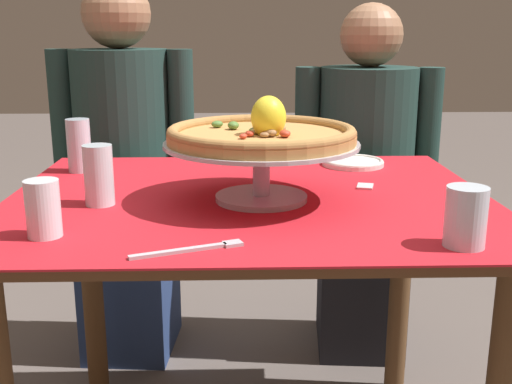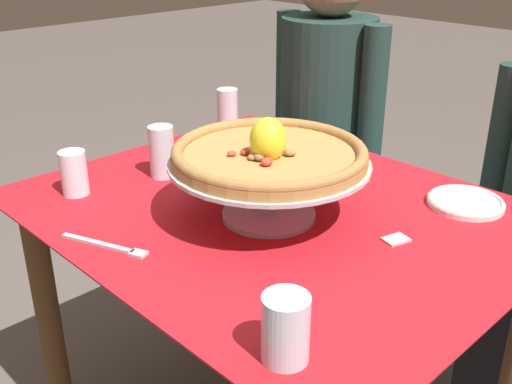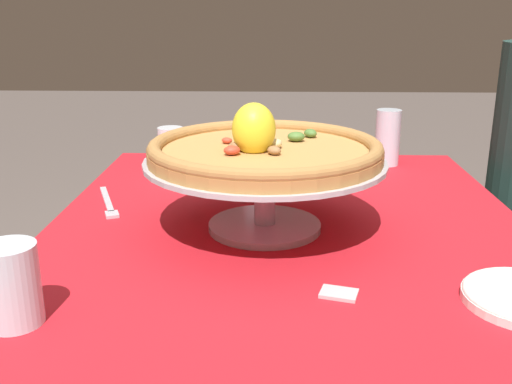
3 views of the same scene
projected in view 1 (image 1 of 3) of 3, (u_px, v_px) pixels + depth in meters
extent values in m
cylinder|color=brown|center=(92.00, 289.00, 1.80)|extent=(0.06, 0.06, 0.69)
cylinder|color=brown|center=(400.00, 286.00, 1.83)|extent=(0.06, 0.06, 0.69)
cube|color=brown|center=(249.00, 202.00, 1.38)|extent=(1.02, 0.83, 0.02)
cube|color=red|center=(249.00, 196.00, 1.38)|extent=(1.06, 0.87, 0.00)
cylinder|color=#B7B7C1|center=(261.00, 197.00, 1.34)|extent=(0.20, 0.20, 0.01)
cylinder|color=#B7B7C1|center=(261.00, 171.00, 1.32)|extent=(0.04, 0.04, 0.11)
cylinder|color=#B7B7C1|center=(261.00, 144.00, 1.31)|extent=(0.41, 0.41, 0.01)
cylinder|color=#BC8447|center=(261.00, 138.00, 1.30)|extent=(0.40, 0.40, 0.02)
torus|color=#A6743E|center=(261.00, 132.00, 1.30)|extent=(0.40, 0.40, 0.02)
ellipsoid|color=#4C7533|center=(233.00, 125.00, 1.35)|extent=(0.03, 0.03, 0.02)
ellipsoid|color=#4C7533|center=(254.00, 130.00, 1.30)|extent=(0.03, 0.02, 0.01)
ellipsoid|color=tan|center=(254.00, 131.00, 1.29)|extent=(0.02, 0.03, 0.01)
ellipsoid|color=#996B42|center=(270.00, 133.00, 1.26)|extent=(0.04, 0.04, 0.02)
ellipsoid|color=#996B42|center=(280.00, 129.00, 1.32)|extent=(0.03, 0.03, 0.01)
ellipsoid|color=#C63D28|center=(264.00, 135.00, 1.25)|extent=(0.02, 0.02, 0.01)
ellipsoid|color=#C63D28|center=(251.00, 134.00, 1.26)|extent=(0.02, 0.03, 0.01)
ellipsoid|color=#4C7533|center=(217.00, 124.00, 1.38)|extent=(0.03, 0.03, 0.02)
ellipsoid|color=beige|center=(259.00, 128.00, 1.32)|extent=(0.04, 0.03, 0.02)
ellipsoid|color=#C63D28|center=(243.00, 136.00, 1.23)|extent=(0.02, 0.02, 0.01)
ellipsoid|color=#C63D28|center=(285.00, 134.00, 1.25)|extent=(0.03, 0.03, 0.02)
ellipsoid|color=#996B42|center=(264.00, 135.00, 1.25)|extent=(0.02, 0.02, 0.01)
ellipsoid|color=yellow|center=(269.00, 117.00, 1.27)|extent=(0.10, 0.10, 0.09)
cylinder|color=silver|center=(79.00, 145.00, 1.59)|extent=(0.06, 0.06, 0.14)
cylinder|color=silver|center=(80.00, 161.00, 1.60)|extent=(0.05, 0.05, 0.06)
cylinder|color=silver|center=(99.00, 175.00, 1.29)|extent=(0.06, 0.06, 0.13)
cylinder|color=silver|center=(99.00, 187.00, 1.30)|extent=(0.05, 0.05, 0.08)
cylinder|color=silver|center=(466.00, 217.00, 1.04)|extent=(0.07, 0.07, 0.10)
cylinder|color=silver|center=(464.00, 236.00, 1.05)|extent=(0.06, 0.06, 0.04)
cylinder|color=white|center=(43.00, 209.00, 1.09)|extent=(0.06, 0.06, 0.10)
cylinder|color=silver|center=(44.00, 216.00, 1.09)|extent=(0.05, 0.05, 0.08)
cylinder|color=white|center=(353.00, 163.00, 1.68)|extent=(0.17, 0.17, 0.01)
torus|color=silver|center=(353.00, 161.00, 1.68)|extent=(0.16, 0.16, 0.01)
cube|color=#B7B7C1|center=(179.00, 251.00, 1.02)|extent=(0.16, 0.07, 0.01)
cube|color=#B7B7C1|center=(233.00, 244.00, 1.06)|extent=(0.04, 0.03, 0.01)
cube|color=beige|center=(365.00, 186.00, 1.45)|extent=(0.05, 0.06, 0.00)
cube|color=navy|center=(131.00, 286.00, 2.12)|extent=(0.31, 0.34, 0.45)
cylinder|color=#1E3833|center=(123.00, 139.00, 2.00)|extent=(0.33, 0.33, 0.57)
sphere|color=#9E7051|center=(116.00, 13.00, 1.90)|extent=(0.21, 0.21, 0.21)
cylinder|color=#1E3833|center=(64.00, 126.00, 1.99)|extent=(0.08, 0.08, 0.48)
cylinder|color=#1E3833|center=(182.00, 127.00, 1.97)|extent=(0.08, 0.08, 0.48)
cube|color=black|center=(360.00, 282.00, 2.14)|extent=(0.31, 0.34, 0.47)
cylinder|color=#1E3833|center=(366.00, 144.00, 2.02)|extent=(0.33, 0.33, 0.49)
sphere|color=#9E7051|center=(371.00, 35.00, 1.93)|extent=(0.20, 0.20, 0.20)
cylinder|color=#1E3833|center=(307.00, 132.00, 2.02)|extent=(0.08, 0.08, 0.42)
cylinder|color=#1E3833|center=(428.00, 134.00, 2.00)|extent=(0.08, 0.08, 0.42)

